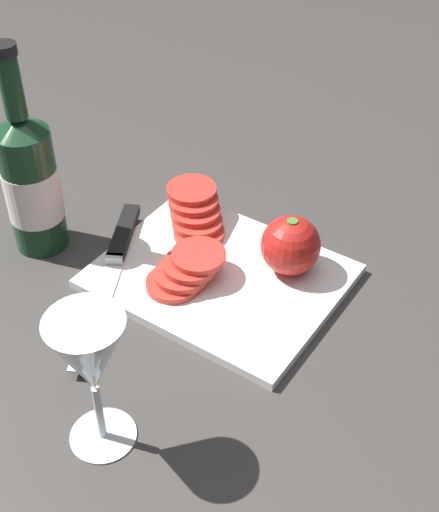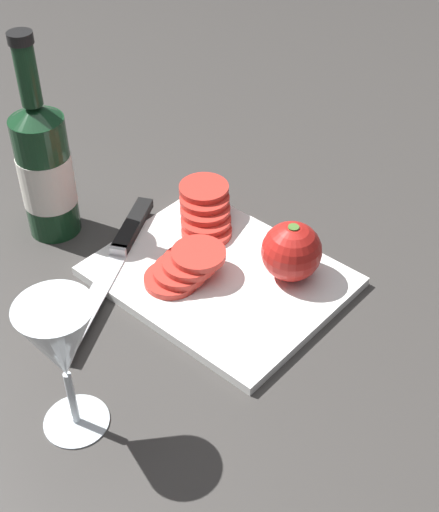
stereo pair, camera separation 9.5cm
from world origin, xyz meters
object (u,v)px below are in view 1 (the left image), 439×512
(wine_bottle, at_px, (31,182))
(whole_tomato, at_px, (290,245))
(tomato_slice_stack_far, at_px, (186,270))
(tomato_slice_stack_near, at_px, (195,211))
(wine_glass, at_px, (90,361))
(knife, at_px, (119,248))

(wine_bottle, distance_m, whole_tomato, 0.36)
(tomato_slice_stack_far, bearing_deg, tomato_slice_stack_near, -60.39)
(wine_glass, distance_m, tomato_slice_stack_near, 0.38)
(wine_glass, xyz_separation_m, knife, (0.18, -0.24, -0.10))
(wine_bottle, xyz_separation_m, whole_tomato, (-0.33, -0.14, -0.05))
(wine_glass, bearing_deg, tomato_slice_stack_far, -75.18)
(whole_tomato, distance_m, tomato_slice_stack_near, 0.16)
(whole_tomato, bearing_deg, tomato_slice_stack_far, 43.80)
(knife, xyz_separation_m, tomato_slice_stack_near, (-0.05, -0.11, 0.02))
(wine_bottle, distance_m, wine_glass, 0.36)
(knife, bearing_deg, wine_glass, 9.18)
(knife, bearing_deg, tomato_slice_stack_far, 65.04)
(wine_glass, xyz_separation_m, whole_tomato, (-0.04, -0.34, -0.07))
(tomato_slice_stack_near, bearing_deg, whole_tomato, 176.83)
(knife, bearing_deg, wine_bottle, -101.27)
(knife, distance_m, tomato_slice_stack_near, 0.13)
(wine_glass, relative_size, tomato_slice_stack_near, 1.58)
(tomato_slice_stack_near, bearing_deg, tomato_slice_stack_far, 119.61)
(knife, distance_m, tomato_slice_stack_far, 0.11)
(wine_bottle, xyz_separation_m, tomato_slice_stack_near, (-0.17, -0.15, -0.07))
(wine_bottle, relative_size, tomato_slice_stack_far, 2.70)
(wine_glass, relative_size, tomato_slice_stack_far, 1.59)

